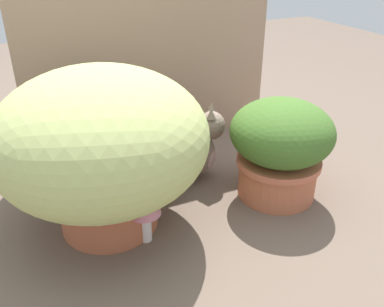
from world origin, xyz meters
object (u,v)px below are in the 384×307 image
Objects in this scene: leafy_planter at (280,146)px; mushroom_ornament_pink at (144,211)px; grass_planter at (102,143)px; cat at (187,149)px.

leafy_planter is 2.39× the size of mushroom_ornament_pink.
grass_planter reaches higher than leafy_planter.
cat is (-0.25, 0.26, -0.08)m from leafy_planter.
leafy_planter is (0.61, -0.08, -0.10)m from grass_planter.
grass_planter is 1.90× the size of cat.
mushroom_ornament_pink is at bearing -132.26° from cat.
grass_planter is at bearing 172.40° from leafy_planter.
cat is (0.36, 0.18, -0.18)m from grass_planter.
cat reaches higher than mushroom_ornament_pink.
leafy_planter is at bearing -7.60° from grass_planter.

